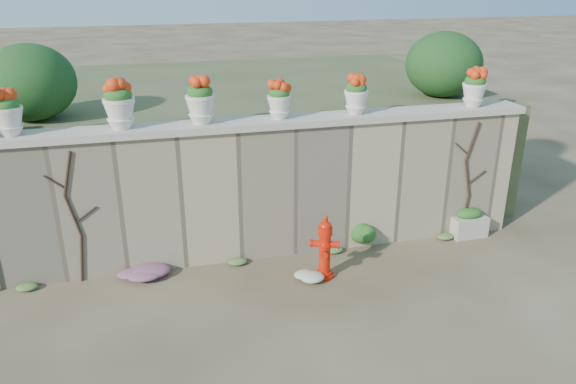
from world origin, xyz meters
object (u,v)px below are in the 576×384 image
object	(u,v)px
fire_hydrant	(325,247)
terracotta_pot	(476,99)
urn_pot_0	(7,113)
planter_box	(468,223)

from	to	relation	value
fire_hydrant	terracotta_pot	world-z (taller)	terracotta_pot
urn_pot_0	terracotta_pot	xyz separation A→B (m)	(6.63, 0.00, -0.18)
fire_hydrant	terracotta_pot	bearing A→B (deg)	40.53
urn_pot_0	fire_hydrant	bearing A→B (deg)	-13.52
planter_box	terracotta_pot	world-z (taller)	terracotta_pot
fire_hydrant	planter_box	distance (m)	2.78
urn_pot_0	terracotta_pot	bearing A→B (deg)	0.00
urn_pot_0	terracotta_pot	world-z (taller)	urn_pot_0
planter_box	terracotta_pot	distance (m)	2.01
fire_hydrant	urn_pot_0	bearing A→B (deg)	-172.32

